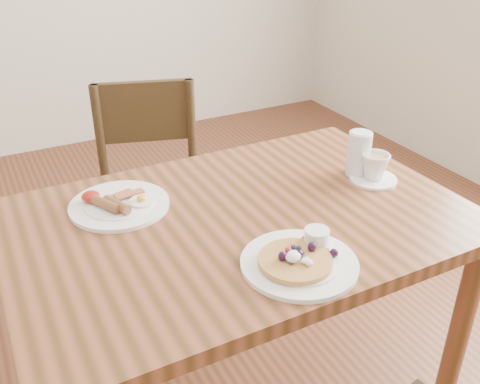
{
  "coord_description": "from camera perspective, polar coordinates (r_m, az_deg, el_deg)",
  "views": [
    {
      "loc": [
        -0.57,
        -1.07,
        1.48
      ],
      "look_at": [
        0.0,
        0.0,
        0.82
      ],
      "focal_mm": 40.0,
      "sensor_mm": 36.0,
      "label": 1
    }
  ],
  "objects": [
    {
      "name": "dining_table",
      "position": [
        1.47,
        0.0,
        -5.79
      ],
      "size": [
        1.2,
        0.8,
        0.75
      ],
      "color": "brown",
      "rests_on": "ground"
    },
    {
      "name": "pancake_plate",
      "position": [
        1.23,
        6.44,
        -7.16
      ],
      "size": [
        0.27,
        0.27,
        0.06
      ],
      "color": "white",
      "rests_on": "dining_table"
    },
    {
      "name": "teacup_saucer",
      "position": [
        1.63,
        14.15,
        2.43
      ],
      "size": [
        0.14,
        0.14,
        0.09
      ],
      "color": "white",
      "rests_on": "dining_table"
    },
    {
      "name": "breakfast_plate",
      "position": [
        1.48,
        -12.9,
        -1.24
      ],
      "size": [
        0.27,
        0.27,
        0.04
      ],
      "color": "white",
      "rests_on": "dining_table"
    },
    {
      "name": "chair_far",
      "position": [
        2.12,
        -9.45,
        0.43
      ],
      "size": [
        0.53,
        0.53,
        0.88
      ],
      "rotation": [
        0.0,
        0.0,
        2.84
      ],
      "color": "#342413",
      "rests_on": "ground"
    },
    {
      "name": "water_glass",
      "position": [
        1.64,
        12.56,
        4.0
      ],
      "size": [
        0.07,
        0.07,
        0.14
      ],
      "primitive_type": "cylinder",
      "color": "silver",
      "rests_on": "dining_table"
    }
  ]
}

